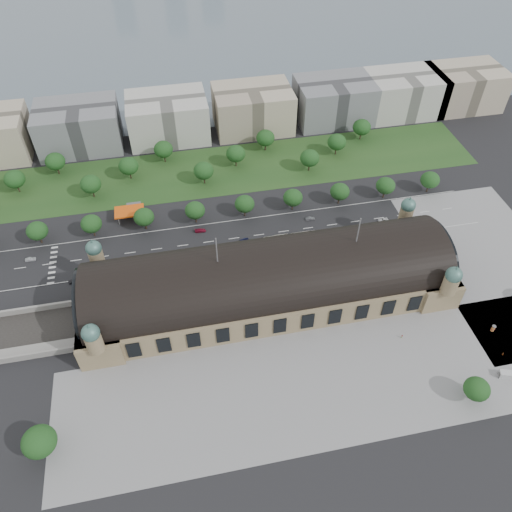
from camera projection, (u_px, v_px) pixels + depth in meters
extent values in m
plane|color=black|center=(268.00, 297.00, 208.71)|extent=(900.00, 900.00, 0.00)
cube|color=#927D5B|center=(268.00, 287.00, 204.44)|extent=(150.00, 40.00, 12.00)
cube|color=#927D5B|center=(101.00, 313.00, 195.06)|extent=(16.00, 43.00, 12.00)
cube|color=#927D5B|center=(421.00, 264.00, 213.83)|extent=(16.00, 43.00, 12.00)
cylinder|color=black|center=(269.00, 278.00, 200.17)|extent=(144.00, 37.60, 37.60)
cylinder|color=black|center=(81.00, 303.00, 188.52)|extent=(1.20, 32.00, 32.00)
cylinder|color=black|center=(438.00, 249.00, 208.97)|extent=(1.20, 32.00, 32.00)
cylinder|color=#927D5B|center=(97.00, 258.00, 202.38)|extent=(6.00, 6.00, 8.00)
sphere|color=#457067|center=(94.00, 248.00, 198.46)|extent=(6.40, 6.40, 6.40)
cone|color=#457067|center=(91.00, 241.00, 195.61)|extent=(1.00, 1.00, 2.50)
cylinder|color=#927D5B|center=(406.00, 215.00, 221.15)|extent=(6.00, 6.00, 8.00)
sphere|color=#457067|center=(408.00, 205.00, 217.23)|extent=(6.40, 6.40, 6.40)
cone|color=#457067|center=(411.00, 198.00, 214.38)|extent=(1.00, 1.00, 2.50)
cylinder|color=#927D5B|center=(94.00, 342.00, 173.49)|extent=(6.00, 6.00, 8.00)
sphere|color=#457067|center=(90.00, 333.00, 169.57)|extent=(6.40, 6.40, 6.40)
cone|color=#457067|center=(88.00, 326.00, 166.72)|extent=(1.00, 1.00, 2.50)
cylinder|color=#927D5B|center=(450.00, 285.00, 192.26)|extent=(6.00, 6.00, 8.00)
sphere|color=#457067|center=(454.00, 275.00, 188.34)|extent=(6.40, 6.40, 6.40)
cone|color=#457067|center=(457.00, 268.00, 185.49)|extent=(1.00, 1.00, 2.50)
cylinder|color=#59595B|center=(217.00, 250.00, 183.48)|extent=(0.50, 0.50, 12.00)
cylinder|color=#59595B|center=(359.00, 230.00, 191.18)|extent=(0.50, 0.50, 12.00)
cube|color=gray|center=(321.00, 384.00, 179.85)|extent=(190.00, 48.00, 0.12)
cube|color=gray|center=(492.00, 262.00, 223.14)|extent=(56.00, 100.00, 0.12)
cube|color=black|center=(209.00, 242.00, 232.05)|extent=(260.00, 26.00, 0.10)
cube|color=#21471C|center=(204.00, 172.00, 270.58)|extent=(300.00, 45.00, 0.10)
cube|color=#E8520D|center=(129.00, 211.00, 240.31)|extent=(14.00, 9.00, 0.70)
cube|color=#59595B|center=(134.00, 208.00, 246.92)|extent=(7.00, 5.00, 3.20)
cylinder|color=#59595B|center=(119.00, 212.00, 243.52)|extent=(0.50, 0.50, 4.40)
cylinder|color=#59595B|center=(141.00, 210.00, 245.06)|extent=(0.50, 0.50, 4.40)
cylinder|color=#59595B|center=(119.00, 221.00, 239.12)|extent=(0.50, 0.50, 4.40)
cylinder|color=#59595B|center=(142.00, 218.00, 240.66)|extent=(0.50, 0.50, 4.40)
cube|color=slate|center=(191.00, 26.00, 413.68)|extent=(700.00, 320.00, 0.08)
cube|color=slate|center=(79.00, 127.00, 280.44)|extent=(45.00, 32.00, 24.00)
cube|color=beige|center=(168.00, 118.00, 287.44)|extent=(45.00, 32.00, 24.00)
cube|color=#BEB095|center=(253.00, 109.00, 294.45)|extent=(45.00, 32.00, 24.00)
cube|color=slate|center=(334.00, 101.00, 301.45)|extent=(45.00, 32.00, 24.00)
cube|color=beige|center=(404.00, 93.00, 307.75)|extent=(45.00, 32.00, 24.00)
cube|color=#BEB095|center=(463.00, 87.00, 313.36)|extent=(45.00, 32.00, 24.00)
cylinder|color=#2D2116|center=(41.00, 239.00, 230.18)|extent=(0.70, 0.70, 4.32)
ellipsoid|color=#174017|center=(37.00, 231.00, 226.42)|extent=(9.60, 9.60, 8.16)
cylinder|color=#2D2116|center=(94.00, 232.00, 233.54)|extent=(0.70, 0.70, 4.32)
ellipsoid|color=#174017|center=(91.00, 224.00, 229.78)|extent=(9.60, 9.60, 8.16)
cylinder|color=#2D2116|center=(146.00, 225.00, 236.91)|extent=(0.70, 0.70, 4.32)
ellipsoid|color=#174017|center=(144.00, 217.00, 233.15)|extent=(9.60, 9.60, 8.16)
cylinder|color=#2D2116|center=(196.00, 219.00, 240.27)|extent=(0.70, 0.70, 4.32)
ellipsoid|color=#174017|center=(195.00, 210.00, 236.51)|extent=(9.60, 9.60, 8.16)
cylinder|color=#2D2116|center=(245.00, 212.00, 243.63)|extent=(0.70, 0.70, 4.32)
ellipsoid|color=#174017|center=(245.00, 204.00, 239.87)|extent=(9.60, 9.60, 8.16)
cylinder|color=#2D2116|center=(292.00, 206.00, 246.99)|extent=(0.70, 0.70, 4.32)
ellipsoid|color=#174017|center=(293.00, 198.00, 243.23)|extent=(9.60, 9.60, 8.16)
cylinder|color=#2D2116|center=(339.00, 200.00, 250.35)|extent=(0.70, 0.70, 4.32)
ellipsoid|color=#174017|center=(340.00, 192.00, 246.59)|extent=(9.60, 9.60, 8.16)
cylinder|color=#2D2116|center=(384.00, 194.00, 253.71)|extent=(0.70, 0.70, 4.32)
ellipsoid|color=#174017|center=(386.00, 186.00, 249.95)|extent=(9.60, 9.60, 8.16)
cylinder|color=#2D2116|center=(428.00, 188.00, 257.08)|extent=(0.70, 0.70, 4.32)
ellipsoid|color=#174017|center=(430.00, 180.00, 253.32)|extent=(9.60, 9.60, 8.16)
cylinder|color=#2D2116|center=(18.00, 188.00, 256.84)|extent=(0.70, 0.70, 4.68)
ellipsoid|color=#174017|center=(14.00, 179.00, 252.77)|extent=(10.40, 10.40, 8.84)
cylinder|color=#2D2116|center=(58.00, 170.00, 267.76)|extent=(0.70, 0.70, 4.68)
ellipsoid|color=#174017|center=(55.00, 161.00, 263.68)|extent=(10.40, 10.40, 8.84)
cylinder|color=#2D2116|center=(93.00, 193.00, 253.91)|extent=(0.70, 0.70, 4.68)
ellipsoid|color=#174017|center=(91.00, 184.00, 249.84)|extent=(10.40, 10.40, 8.84)
cylinder|color=#2D2116|center=(130.00, 175.00, 264.83)|extent=(0.70, 0.70, 4.68)
ellipsoid|color=#174017|center=(128.00, 166.00, 260.75)|extent=(10.40, 10.40, 8.84)
cylinder|color=#2D2116|center=(165.00, 158.00, 275.74)|extent=(0.70, 0.70, 4.68)
ellipsoid|color=#174017|center=(163.00, 149.00, 271.67)|extent=(10.40, 10.40, 8.84)
cylinder|color=#2D2116|center=(204.00, 180.00, 261.89)|extent=(0.70, 0.70, 4.68)
ellipsoid|color=#174017|center=(204.00, 171.00, 257.82)|extent=(10.40, 10.40, 8.84)
cylinder|color=#2D2116|center=(236.00, 162.00, 272.81)|extent=(0.70, 0.70, 4.68)
ellipsoid|color=#174017|center=(236.00, 154.00, 268.74)|extent=(10.40, 10.40, 8.84)
cylinder|color=#2D2116|center=(265.00, 147.00, 283.72)|extent=(0.70, 0.70, 4.68)
ellipsoid|color=#174017|center=(265.00, 138.00, 279.65)|extent=(10.40, 10.40, 8.84)
cylinder|color=#2D2116|center=(309.00, 167.00, 269.88)|extent=(0.70, 0.70, 4.68)
ellipsoid|color=#174017|center=(310.00, 158.00, 265.80)|extent=(10.40, 10.40, 8.84)
cylinder|color=#2D2116|center=(336.00, 151.00, 280.79)|extent=(0.70, 0.70, 4.68)
ellipsoid|color=#174017|center=(337.00, 142.00, 276.72)|extent=(10.40, 10.40, 8.84)
cylinder|color=#2D2116|center=(360.00, 136.00, 291.71)|extent=(0.70, 0.70, 4.68)
ellipsoid|color=#174017|center=(362.00, 127.00, 287.63)|extent=(10.40, 10.40, 8.84)
cylinder|color=#2D2116|center=(45.00, 449.00, 160.75)|extent=(0.70, 0.70, 4.68)
ellipsoid|color=#174017|center=(39.00, 442.00, 156.68)|extent=(11.00, 11.00, 9.35)
cylinder|color=#2D2116|center=(472.00, 396.00, 174.44)|extent=(0.70, 0.70, 3.96)
ellipsoid|color=#174017|center=(477.00, 389.00, 170.99)|extent=(9.00, 9.00, 7.65)
imported|color=#9A9CA2|center=(30.00, 259.00, 223.07)|extent=(4.55, 1.74, 1.48)
imported|color=black|center=(114.00, 267.00, 219.88)|extent=(5.06, 2.45, 1.39)
imported|color=maroon|center=(200.00, 230.00, 236.52)|extent=(5.23, 2.35, 1.49)
imported|color=#161A3F|center=(244.00, 240.00, 232.10)|extent=(4.27, 2.13, 1.40)
imported|color=#5B5D63|center=(310.00, 219.00, 242.53)|extent=(4.52, 1.84, 1.46)
imported|color=silver|center=(383.00, 220.00, 241.86)|extent=(5.16, 2.60, 1.40)
imported|color=black|center=(74.00, 280.00, 214.14)|extent=(5.05, 3.28, 1.57)
imported|color=maroon|center=(116.00, 274.00, 216.65)|extent=(6.24, 5.15, 1.58)
imported|color=#171A42|center=(140.00, 277.00, 215.55)|extent=(5.22, 4.69, 1.46)
imported|color=slate|center=(132.00, 279.00, 214.91)|extent=(4.19, 3.82, 1.38)
imported|color=silver|center=(176.00, 272.00, 217.52)|extent=(4.63, 3.01, 1.44)
imported|color=gray|center=(217.00, 261.00, 222.50)|extent=(6.22, 4.75, 1.57)
imported|color=black|center=(190.00, 270.00, 218.41)|extent=(4.96, 4.40, 1.38)
imported|color=red|center=(249.00, 250.00, 225.73)|extent=(12.15, 3.46, 3.35)
imported|color=white|center=(304.00, 236.00, 232.53)|extent=(12.38, 3.10, 3.44)
imported|color=silver|center=(276.00, 239.00, 230.95)|extent=(12.02, 3.20, 3.32)
cube|color=#B9B9BB|center=(508.00, 375.00, 181.05)|extent=(6.90, 4.48, 2.78)
cube|color=#B9B9BB|center=(501.00, 375.00, 181.56)|extent=(2.37, 2.78, 1.92)
cylinder|color=#B92F2E|center=(493.00, 329.00, 195.55)|extent=(1.28, 1.28, 2.75)
cylinder|color=#59595B|center=(494.00, 326.00, 194.51)|extent=(1.56, 1.56, 0.23)
imported|color=gray|center=(402.00, 337.00, 193.51)|extent=(0.92, 0.68, 1.68)
imported|color=gray|center=(503.00, 354.00, 187.83)|extent=(0.55, 0.75, 1.88)
imported|color=gray|center=(466.00, 386.00, 178.46)|extent=(1.16, 1.35, 1.95)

